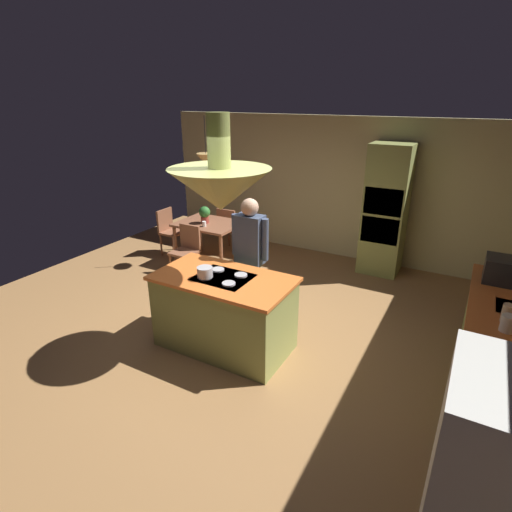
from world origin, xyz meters
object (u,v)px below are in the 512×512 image
(dining_table, at_px, (209,228))
(chair_by_back_wall, at_px, (229,227))
(canister_flour, at_px, (508,324))
(kitchen_island, at_px, (224,312))
(cooking_pot_on_cooktop, at_px, (205,272))
(oven_tower, at_px, (386,210))
(canister_sugar, at_px, (508,314))
(person_at_island, at_px, (250,253))
(cup_on_table, at_px, (204,224))
(microwave_on_counter, at_px, (508,271))
(chair_at_corner, at_px, (169,229))
(chair_facing_island, at_px, (187,247))
(potted_plant_on_table, at_px, (205,214))

(dining_table, bearing_deg, chair_by_back_wall, 90.00)
(canister_flour, bearing_deg, kitchen_island, -174.42)
(chair_by_back_wall, bearing_deg, cooking_pot_on_cooktop, 118.12)
(oven_tower, relative_size, chair_by_back_wall, 2.51)
(canister_sugar, bearing_deg, person_at_island, 174.84)
(cup_on_table, height_order, microwave_on_counter, microwave_on_counter)
(dining_table, height_order, chair_at_corner, chair_at_corner)
(dining_table, xyz_separation_m, chair_facing_island, (0.00, -0.65, -0.16))
(person_at_island, xyz_separation_m, microwave_on_counter, (2.90, 0.71, 0.09))
(kitchen_island, relative_size, canister_flour, 10.42)
(potted_plant_on_table, relative_size, cooking_pot_on_cooktop, 1.67)
(canister_flour, bearing_deg, chair_facing_island, 165.54)
(chair_at_corner, relative_size, cooking_pot_on_cooktop, 4.83)
(kitchen_island, bearing_deg, cup_on_table, 131.12)
(chair_at_corner, height_order, canister_flour, canister_flour)
(chair_at_corner, distance_m, canister_sugar, 5.74)
(dining_table, distance_m, cup_on_table, 0.27)
(canister_flour, height_order, cooking_pot_on_cooktop, canister_flour)
(chair_by_back_wall, bearing_deg, chair_facing_island, 90.00)
(chair_facing_island, bearing_deg, dining_table, 90.00)
(oven_tower, distance_m, canister_flour, 3.44)
(cup_on_table, distance_m, canister_sugar, 4.71)
(potted_plant_on_table, bearing_deg, dining_table, 39.09)
(kitchen_island, relative_size, chair_at_corner, 1.87)
(person_at_island, distance_m, canister_sugar, 2.91)
(chair_at_corner, height_order, microwave_on_counter, microwave_on_counter)
(chair_by_back_wall, xyz_separation_m, potted_plant_on_table, (-0.05, -0.69, 0.42))
(microwave_on_counter, bearing_deg, person_at_island, -166.28)
(chair_by_back_wall, relative_size, microwave_on_counter, 1.89)
(dining_table, bearing_deg, person_at_island, -40.04)
(chair_by_back_wall, xyz_separation_m, cup_on_table, (0.05, -0.87, 0.30))
(chair_at_corner, bearing_deg, oven_tower, -72.97)
(kitchen_island, relative_size, chair_facing_island, 1.87)
(chair_by_back_wall, bearing_deg, canister_flour, 151.41)
(chair_facing_island, relative_size, microwave_on_counter, 1.89)
(person_at_island, relative_size, canister_flour, 10.88)
(chair_facing_island, xyz_separation_m, chair_by_back_wall, (0.00, 1.30, 0.00))
(chair_by_back_wall, xyz_separation_m, chair_at_corner, (-0.93, -0.65, 0.00))
(potted_plant_on_table, xyz_separation_m, cup_on_table, (0.11, -0.17, -0.12))
(kitchen_island, height_order, dining_table, kitchen_island)
(cooking_pot_on_cooktop, bearing_deg, chair_by_back_wall, 118.12)
(canister_sugar, bearing_deg, cooking_pot_on_cooktop, -168.92)
(oven_tower, xyz_separation_m, potted_plant_on_table, (-2.85, -1.19, -0.16))
(person_at_island, relative_size, microwave_on_counter, 3.68)
(person_at_island, height_order, chair_by_back_wall, person_at_island)
(oven_tower, xyz_separation_m, person_at_island, (-1.16, -2.52, -0.11))
(person_at_island, relative_size, chair_by_back_wall, 1.95)
(chair_by_back_wall, distance_m, cup_on_table, 0.92)
(chair_by_back_wall, relative_size, cooking_pot_on_cooktop, 4.83)
(kitchen_island, bearing_deg, microwave_on_counter, 26.68)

